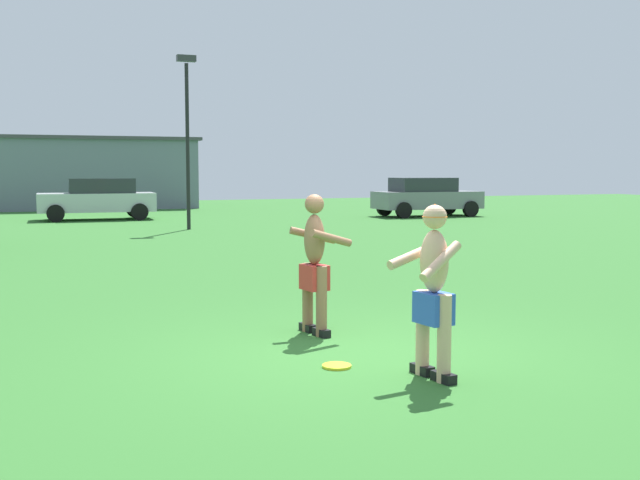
% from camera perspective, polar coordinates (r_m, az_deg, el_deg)
% --- Properties ---
extents(ground_plane, '(80.00, 80.00, 0.00)m').
position_cam_1_polar(ground_plane, '(8.33, 2.50, -8.27)').
color(ground_plane, '#2D6628').
extents(player_with_cap, '(0.61, 0.71, 1.63)m').
position_cam_1_polar(player_with_cap, '(7.25, 8.32, -3.24)').
color(player_with_cap, black).
rests_on(player_with_cap, ground_plane).
extents(player_in_red, '(0.64, 0.62, 1.65)m').
position_cam_1_polar(player_in_red, '(9.12, -0.37, -1.57)').
color(player_in_red, black).
rests_on(player_in_red, ground_plane).
extents(frisbee, '(0.29, 0.29, 0.03)m').
position_cam_1_polar(frisbee, '(7.74, 1.24, -9.24)').
color(frisbee, yellow).
rests_on(frisbee, ground_plane).
extents(car_silver_mid_lot, '(4.36, 2.15, 1.58)m').
position_cam_1_polar(car_silver_mid_lot, '(30.86, -15.99, 2.97)').
color(car_silver_mid_lot, silver).
rests_on(car_silver_mid_lot, ground_plane).
extents(car_gray_far_end, '(4.34, 2.11, 1.58)m').
position_cam_1_polar(car_gray_far_end, '(32.09, 7.79, 3.21)').
color(car_gray_far_end, slate).
rests_on(car_gray_far_end, ground_plane).
extents(lamp_post, '(0.60, 0.24, 5.51)m').
position_cam_1_polar(lamp_post, '(25.25, -9.72, 8.47)').
color(lamp_post, black).
rests_on(lamp_post, ground_plane).
extents(outbuilding_behind_lot, '(9.77, 6.82, 3.47)m').
position_cam_1_polar(outbuilding_behind_lot, '(41.00, -16.35, 4.76)').
color(outbuilding_behind_lot, slate).
rests_on(outbuilding_behind_lot, ground_plane).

